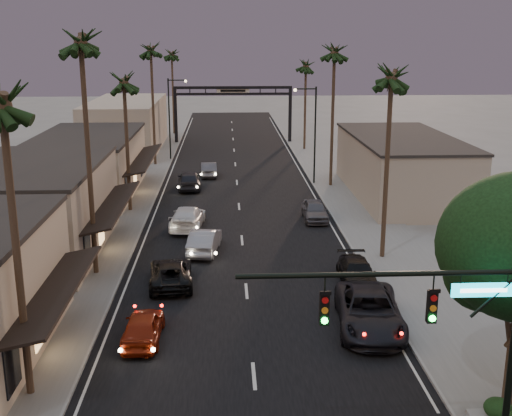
{
  "coord_description": "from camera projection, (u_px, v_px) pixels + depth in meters",
  "views": [
    {
      "loc": [
        -1.03,
        -13.27,
        13.22
      ],
      "look_at": [
        0.9,
        27.08,
        2.5
      ],
      "focal_mm": 45.0,
      "sensor_mm": 36.0,
      "label": 1
    }
  ],
  "objects": [
    {
      "name": "oncoming_silver",
      "position": [
        204.0,
        241.0,
        40.72
      ],
      "size": [
        2.21,
        4.8,
        1.52
      ],
      "primitive_type": "imported",
      "rotation": [
        0.0,
        0.0,
        3.01
      ],
      "color": "gray",
      "rests_on": "ground"
    },
    {
      "name": "palm_rc",
      "position": [
        306.0,
        62.0,
        75.75
      ],
      "size": [
        3.2,
        3.2,
        12.2
      ],
      "color": "#38281C",
      "rests_on": "ground"
    },
    {
      "name": "curbside_black",
      "position": [
        357.0,
        273.0,
        35.34
      ],
      "size": [
        2.01,
        4.7,
        1.35
      ],
      "primitive_type": "imported",
      "rotation": [
        0.0,
        0.0,
        -0.03
      ],
      "color": "black",
      "rests_on": "ground"
    },
    {
      "name": "oncoming_red",
      "position": [
        143.0,
        327.0,
        28.73
      ],
      "size": [
        1.73,
        4.14,
        1.4
      ],
      "primitive_type": "imported",
      "rotation": [
        0.0,
        0.0,
        3.12
      ],
      "color": "maroon",
      "rests_on": "ground"
    },
    {
      "name": "arch",
      "position": [
        233.0,
        100.0,
        82.41
      ],
      "size": [
        15.2,
        0.4,
        7.27
      ],
      "color": "black",
      "rests_on": "ground"
    },
    {
      "name": "sidewalk_left",
      "position": [
        144.0,
        170.0,
        66.0
      ],
      "size": [
        5.0,
        92.0,
        0.12
      ],
      "primitive_type": "cube",
      "color": "slate",
      "rests_on": "ground"
    },
    {
      "name": "palm_ld",
      "position": [
        151.0,
        46.0,
        65.76
      ],
      "size": [
        3.2,
        3.2,
        14.2
      ],
      "color": "#38281C",
      "rests_on": "ground"
    },
    {
      "name": "palm_far",
      "position": [
        172.0,
        51.0,
        88.23
      ],
      "size": [
        3.2,
        3.2,
        13.2
      ],
      "color": "#38281C",
      "rests_on": "ground"
    },
    {
      "name": "curbside_near",
      "position": [
        369.0,
        311.0,
        29.95
      ],
      "size": [
        3.54,
        6.58,
        1.76
      ],
      "primitive_type": "imported",
      "rotation": [
        0.0,
        0.0,
        -0.1
      ],
      "color": "black",
      "rests_on": "ground"
    },
    {
      "name": "oncoming_white",
      "position": [
        187.0,
        217.0,
        45.96
      ],
      "size": [
        2.61,
        5.56,
        1.57
      ],
      "primitive_type": "imported",
      "rotation": [
        0.0,
        0.0,
        3.06
      ],
      "color": "silver",
      "rests_on": "ground"
    },
    {
      "name": "storefront_dist",
      "position": [
        126.0,
        125.0,
        77.63
      ],
      "size": [
        8.0,
        20.0,
        6.0
      ],
      "primitive_type": "cube",
      "color": "#9F937F",
      "rests_on": "ground"
    },
    {
      "name": "building_right",
      "position": [
        401.0,
        167.0,
        54.87
      ],
      "size": [
        8.0,
        18.0,
        5.0
      ],
      "primitive_type": "cube",
      "color": "#9F937F",
      "rests_on": "ground"
    },
    {
      "name": "curbside_grey",
      "position": [
        315.0,
        210.0,
        47.97
      ],
      "size": [
        1.83,
        4.39,
        1.49
      ],
      "primitive_type": "imported",
      "rotation": [
        0.0,
        0.0,
        -0.02
      ],
      "color": "#4F4F54",
      "rests_on": "ground"
    },
    {
      "name": "oncoming_grey_far",
      "position": [
        209.0,
        169.0,
        63.22
      ],
      "size": [
        1.69,
        4.33,
        1.4
      ],
      "primitive_type": "imported",
      "rotation": [
        0.0,
        0.0,
        3.19
      ],
      "color": "#4D4D52",
      "rests_on": "ground"
    },
    {
      "name": "palm_la",
      "position": [
        0.0,
        93.0,
        21.6
      ],
      "size": [
        3.2,
        3.2,
        13.2
      ],
      "color": "#38281C",
      "rests_on": "ground"
    },
    {
      "name": "road",
      "position": [
        237.0,
        185.0,
        59.69
      ],
      "size": [
        14.0,
        120.0,
        0.02
      ],
      "primitive_type": "cube",
      "color": "black",
      "rests_on": "ground"
    },
    {
      "name": "sidewalk_right",
      "position": [
        327.0,
        168.0,
        66.88
      ],
      "size": [
        5.0,
        92.0,
        0.12
      ],
      "primitive_type": "cube",
      "color": "slate",
      "rests_on": "ground"
    },
    {
      "name": "traffic_signal",
      "position": [
        453.0,
        321.0,
        19.07
      ],
      "size": [
        8.51,
        0.22,
        7.8
      ],
      "color": "black",
      "rests_on": "ground"
    },
    {
      "name": "oncoming_pickup",
      "position": [
        171.0,
        273.0,
        35.35
      ],
      "size": [
        2.68,
        5.13,
        1.38
      ],
      "primitive_type": "imported",
      "rotation": [
        0.0,
        0.0,
        3.22
      ],
      "color": "black",
      "rests_on": "ground"
    },
    {
      "name": "storefront_mid",
      "position": [
        35.0,
        211.0,
        40.04
      ],
      "size": [
        8.0,
        14.0,
        5.5
      ],
      "primitive_type": "cube",
      "color": "#9F937F",
      "rests_on": "ground"
    },
    {
      "name": "storefront_far",
      "position": [
        88.0,
        166.0,
        55.55
      ],
      "size": [
        8.0,
        16.0,
        5.0
      ],
      "primitive_type": "cube",
      "color": "#BFAB92",
      "rests_on": "ground"
    },
    {
      "name": "oncoming_dgrey",
      "position": [
        189.0,
        180.0,
        57.8
      ],
      "size": [
        2.28,
        5.02,
        1.67
      ],
      "primitive_type": "imported",
      "rotation": [
        0.0,
        0.0,
        3.2
      ],
      "color": "black",
      "rests_on": "ground"
    },
    {
      "name": "palm_ra",
      "position": [
        392.0,
        70.0,
        36.88
      ],
      "size": [
        3.2,
        3.2,
        13.2
      ],
      "color": "#38281C",
      "rests_on": "ground"
    },
    {
      "name": "palm_rb",
      "position": [
        335.0,
        48.0,
        55.94
      ],
      "size": [
        3.2,
        3.2,
        14.2
      ],
      "color": "#38281C",
      "rests_on": "ground"
    },
    {
      "name": "streetlight_left",
      "position": [
        172.0,
        112.0,
        70.56
      ],
      "size": [
        2.13,
        0.3,
        9.0
      ],
      "color": "black",
      "rests_on": "ground"
    },
    {
      "name": "ground",
      "position": [
        238.0,
        198.0,
        54.87
      ],
      "size": [
        200.0,
        200.0,
        0.0
      ],
      "primitive_type": "plane",
      "color": "slate",
      "rests_on": "ground"
    },
    {
      "name": "palm_lc",
      "position": [
        123.0,
        76.0,
        47.92
      ],
      "size": [
        3.2,
        3.2,
        12.2
      ],
      "color": "#38281C",
      "rests_on": "ground"
    },
    {
      "name": "streetlight_right",
      "position": [
        312.0,
        127.0,
        58.65
      ],
      "size": [
        2.13,
        0.3,
        9.0
      ],
      "color": "black",
      "rests_on": "ground"
    },
    {
      "name": "palm_lb",
      "position": [
        80.0,
        35.0,
        33.66
      ],
      "size": [
        3.2,
        3.2,
        15.2
      ],
      "color": "#38281C",
      "rests_on": "ground"
    }
  ]
}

